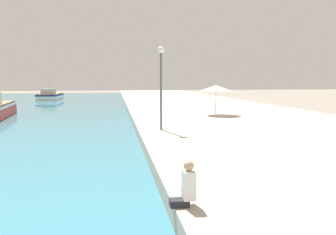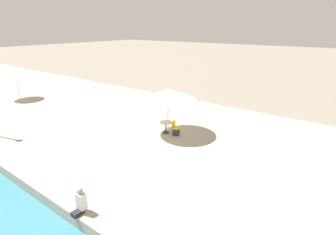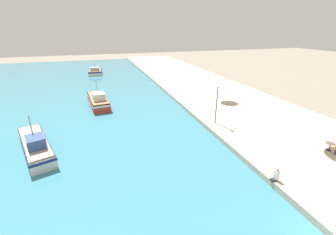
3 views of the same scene
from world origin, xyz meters
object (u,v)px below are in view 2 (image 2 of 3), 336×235
cafe_umbrella_white (16,77)px  cafe_chair_left (176,130)px  cafe_umbrella_pink (168,94)px  person_at_quay (80,202)px  cafe_table (166,125)px

cafe_umbrella_white → cafe_chair_left: (1.64, -16.78, -1.78)m
cafe_chair_left → cafe_umbrella_pink: bearing=-105.4°
cafe_umbrella_white → cafe_chair_left: cafe_umbrella_white is taller
cafe_umbrella_pink → cafe_chair_left: size_ratio=3.90×
cafe_umbrella_white → person_at_quay: cafe_umbrella_white is taller
cafe_chair_left → cafe_table: bearing=-90.0°
cafe_umbrella_pink → cafe_umbrella_white: cafe_umbrella_pink is taller
cafe_umbrella_white → person_at_quay: 19.29m
cafe_umbrella_white → person_at_quay: (-6.38, -18.13, -1.66)m
cafe_umbrella_pink → cafe_chair_left: cafe_umbrella_pink is taller
cafe_umbrella_white → cafe_table: cafe_umbrella_white is taller
cafe_table → person_at_quay: person_at_quay is taller
cafe_umbrella_pink → cafe_umbrella_white: 16.19m
cafe_umbrella_pink → cafe_table: (-0.19, 0.03, -1.99)m
cafe_chair_left → person_at_quay: (-8.02, -1.35, 0.13)m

